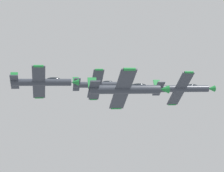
{
  "coord_description": "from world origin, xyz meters",
  "views": [
    {
      "loc": [
        55.74,
        -10.57,
        106.58
      ],
      "look_at": [
        0.0,
        0.0,
        105.91
      ],
      "focal_mm": 58.37,
      "sensor_mm": 36.0,
      "label": 1
    }
  ],
  "objects_px": {
    "airplane_left_inner": "(99,85)",
    "airplane_right_inner": "(127,89)",
    "airplane_left_outer": "(43,82)",
    "airplane_lead": "(183,89)"
  },
  "relations": [
    {
      "from": "airplane_left_inner",
      "to": "airplane_right_inner",
      "type": "height_order",
      "value": "airplane_left_inner"
    },
    {
      "from": "airplane_left_inner",
      "to": "airplane_left_outer",
      "type": "xyz_separation_m",
      "value": [
        10.29,
        -10.29,
        0.48
      ]
    },
    {
      "from": "airplane_lead",
      "to": "airplane_left_outer",
      "type": "xyz_separation_m",
      "value": [
        -0.18,
        -22.61,
        1.06
      ]
    },
    {
      "from": "airplane_right_inner",
      "to": "airplane_left_outer",
      "type": "xyz_separation_m",
      "value": [
        -12.05,
        -10.36,
        0.89
      ]
    },
    {
      "from": "airplane_lead",
      "to": "airplane_left_outer",
      "type": "height_order",
      "value": "airplane_left_outer"
    },
    {
      "from": "airplane_left_inner",
      "to": "airplane_lead",
      "type": "bearing_deg",
      "value": 49.63
    },
    {
      "from": "airplane_right_inner",
      "to": "airplane_left_outer",
      "type": "relative_size",
      "value": 1.0
    },
    {
      "from": "airplane_right_inner",
      "to": "airplane_left_inner",
      "type": "bearing_deg",
      "value": -179.83
    },
    {
      "from": "airplane_right_inner",
      "to": "airplane_lead",
      "type": "bearing_deg",
      "value": 134.09
    },
    {
      "from": "airplane_left_outer",
      "to": "airplane_left_inner",
      "type": "bearing_deg",
      "value": 135.0
    }
  ]
}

